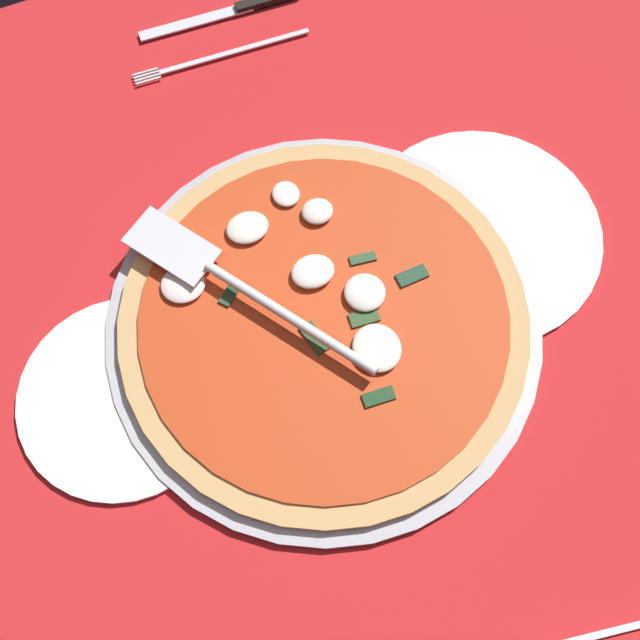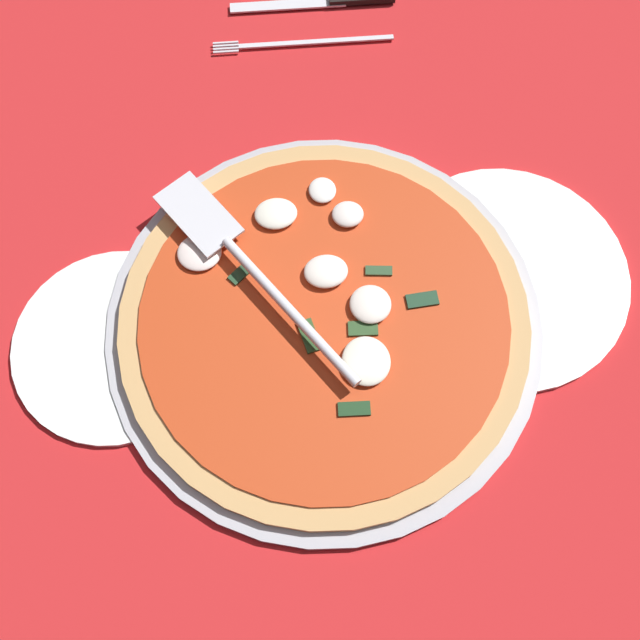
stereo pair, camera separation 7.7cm
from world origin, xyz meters
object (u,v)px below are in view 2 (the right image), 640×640
dinner_plate_left (505,276)px  dinner_plate_right (116,345)px  pizza_server (252,271)px  place_setting_near (316,24)px  pizza (320,319)px

dinner_plate_left → dinner_plate_right: size_ratio=1.23×
dinner_plate_left → pizza_server: bearing=-4.7°
pizza_server → place_setting_near: 35.31cm
pizza → pizza_server: 8.19cm
place_setting_near → dinner_plate_left: bearing=116.1°
dinner_plate_left → pizza: pizza is taller
dinner_plate_left → dinner_plate_right: bearing=3.4°
dinner_plate_right → pizza: bearing=178.8°
pizza_server → pizza: bearing=-162.4°
dinner_plate_left → pizza_server: size_ratio=0.99×
dinner_plate_left → pizza_server: pizza_server is taller
dinner_plate_right → place_setting_near: bearing=-123.3°
dinner_plate_right → pizza: (-20.47, 0.41, 1.48)cm
dinner_plate_right → pizza_server: 15.51cm
pizza → pizza_server: (6.11, -4.96, 2.24)cm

